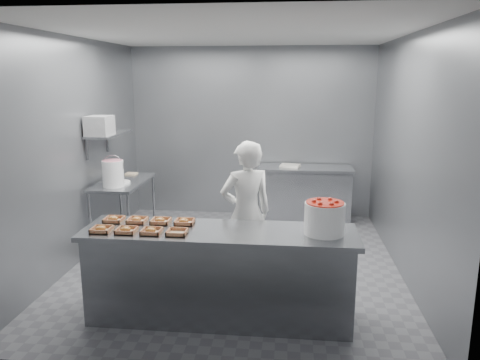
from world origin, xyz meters
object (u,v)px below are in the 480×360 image
(tray_6, at_px, (161,221))
(glaze_bucket, at_px, (113,173))
(prep_table, at_px, (124,202))
(tray_2, at_px, (151,231))
(worker, at_px, (246,213))
(tray_4, at_px, (114,219))
(strawberry_tub, at_px, (325,217))
(tray_1, at_px, (126,230))
(back_counter, at_px, (304,194))
(tray_3, at_px, (177,232))
(service_counter, at_px, (220,274))
(tray_7, at_px, (184,221))
(tray_5, at_px, (137,220))
(tray_0, at_px, (101,229))
(appliance, at_px, (99,126))

(tray_6, xyz_separation_m, glaze_bucket, (-1.04, 1.46, 0.16))
(prep_table, distance_m, tray_2, 2.37)
(prep_table, relative_size, worker, 0.73)
(worker, bearing_deg, tray_2, 26.94)
(tray_4, relative_size, strawberry_tub, 0.51)
(tray_1, height_order, glaze_bucket, glaze_bucket)
(tray_1, relative_size, tray_6, 1.00)
(tray_4, bearing_deg, tray_1, -52.49)
(back_counter, distance_m, tray_3, 3.66)
(strawberry_tub, xyz_separation_m, glaze_bucket, (-2.63, 1.62, 0.02))
(prep_table, bearing_deg, tray_6, -59.93)
(tray_4, relative_size, tray_6, 1.00)
(service_counter, height_order, tray_2, tray_2)
(tray_1, distance_m, tray_6, 0.39)
(tray_2, bearing_deg, tray_7, 52.49)
(prep_table, bearing_deg, glaze_bucket, -89.92)
(tray_1, bearing_deg, tray_5, 90.00)
(tray_1, xyz_separation_m, tray_5, (0.00, 0.31, 0.00))
(back_counter, height_order, tray_0, tray_0)
(prep_table, distance_m, tray_0, 2.20)
(worker, xyz_separation_m, strawberry_tub, (0.80, -0.85, 0.24))
(tray_4, bearing_deg, appliance, 115.56)
(back_counter, distance_m, tray_2, 3.76)
(tray_0, bearing_deg, worker, 38.31)
(strawberry_tub, bearing_deg, prep_table, 143.39)
(tray_2, height_order, tray_7, same)
(strawberry_tub, distance_m, appliance, 3.32)
(tray_5, height_order, tray_6, same)
(tray_6, bearing_deg, glaze_bucket, 125.42)
(tray_3, height_order, glaze_bucket, glaze_bucket)
(prep_table, height_order, glaze_bucket, glaze_bucket)
(glaze_bucket, bearing_deg, tray_6, -54.58)
(tray_1, relative_size, strawberry_tub, 0.51)
(tray_0, bearing_deg, strawberry_tub, 4.26)
(prep_table, height_order, tray_6, tray_6)
(service_counter, height_order, tray_1, tray_1)
(prep_table, distance_m, appliance, 1.14)
(tray_5, height_order, strawberry_tub, strawberry_tub)
(tray_6, bearing_deg, appliance, 128.42)
(tray_7, bearing_deg, appliance, 133.55)
(prep_table, relative_size, tray_5, 6.40)
(service_counter, height_order, appliance, appliance)
(tray_6, distance_m, glaze_bucket, 1.80)
(prep_table, xyz_separation_m, strawberry_tub, (2.63, -1.95, 0.47))
(tray_5, bearing_deg, back_counter, 60.48)
(service_counter, height_order, tray_7, tray_7)
(tray_3, relative_size, tray_7, 1.00)
(tray_7, bearing_deg, worker, 51.51)
(strawberry_tub, height_order, glaze_bucket, glaze_bucket)
(prep_table, height_order, tray_4, tray_4)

